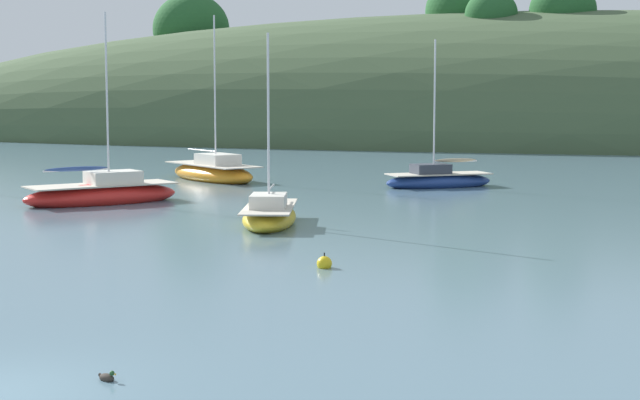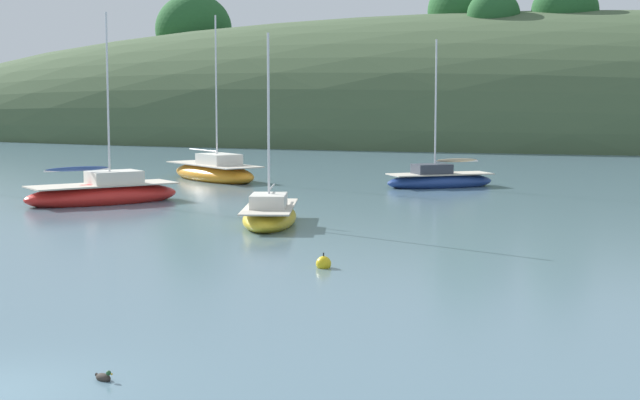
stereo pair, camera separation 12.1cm
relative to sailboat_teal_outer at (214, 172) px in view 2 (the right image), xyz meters
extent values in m
ellipsoid|color=#425638|center=(12.00, 47.45, -0.45)|extent=(150.00, 36.00, 25.39)
ellipsoid|color=#235628|center=(10.30, 42.45, 11.67)|extent=(4.90, 4.45, 4.45)
ellipsoid|color=#235628|center=(16.62, 44.94, 12.02)|extent=(6.23, 5.66, 5.66)
ellipsoid|color=#235628|center=(7.04, 47.47, 12.41)|extent=(7.67, 6.97, 6.97)
ellipsoid|color=#235628|center=(-23.53, 50.60, 11.38)|extent=(8.52, 7.75, 7.75)
ellipsoid|color=orange|center=(-0.05, 0.04, -0.11)|extent=(7.67, 6.77, 1.23)
cube|color=beige|center=(-0.05, 0.04, 0.44)|extent=(7.05, 6.23, 0.06)
cube|color=silver|center=(0.44, -0.34, 0.76)|extent=(2.98, 2.85, 0.63)
cylinder|color=silver|center=(0.26, -0.20, 4.62)|extent=(0.09, 0.09, 8.35)
cylinder|color=silver|center=(-1.02, 0.79, 1.19)|extent=(2.59, 2.03, 0.07)
ellipsoid|color=red|center=(-0.23, -12.45, -0.13)|extent=(6.46, 7.07, 1.15)
cube|color=beige|center=(-0.23, -12.45, 0.38)|extent=(5.95, 6.51, 0.06)
cube|color=silver|center=(0.14, -12.01, 0.68)|extent=(2.69, 2.78, 0.60)
cylinder|color=silver|center=(0.00, -12.17, 4.24)|extent=(0.09, 0.09, 7.71)
cylinder|color=silver|center=(-0.96, -13.33, 1.10)|extent=(1.98, 2.36, 0.07)
ellipsoid|color=#2D4784|center=(-0.96, -13.33, 1.15)|extent=(2.00, 2.35, 0.20)
ellipsoid|color=gold|center=(9.47, -17.18, -0.19)|extent=(3.41, 6.15, 0.93)
cube|color=beige|center=(9.47, -17.18, 0.23)|extent=(3.13, 5.66, 0.06)
cube|color=silver|center=(9.58, -17.63, 0.49)|extent=(1.72, 2.14, 0.53)
cylinder|color=silver|center=(9.54, -17.46, 3.48)|extent=(0.09, 0.09, 6.51)
cylinder|color=silver|center=(9.23, -16.27, 0.87)|extent=(0.69, 2.39, 0.07)
ellipsoid|color=navy|center=(13.01, -0.38, -0.19)|extent=(6.02, 5.05, 0.95)
cube|color=beige|center=(13.01, -0.38, 0.24)|extent=(5.54, 4.65, 0.06)
cube|color=#333842|center=(12.62, -0.65, 0.50)|extent=(2.31, 2.16, 0.53)
cylinder|color=silver|center=(12.77, -0.55, 3.75)|extent=(0.09, 0.09, 7.02)
cylinder|color=silver|center=(13.79, 0.16, 0.89)|extent=(2.09, 1.48, 0.07)
ellipsoid|color=tan|center=(13.79, 0.16, 0.94)|extent=(2.08, 1.53, 0.20)
sphere|color=yellow|center=(14.11, -25.64, -0.33)|extent=(0.44, 0.44, 0.44)
cylinder|color=black|center=(14.11, -25.64, -0.06)|extent=(0.04, 0.04, 0.10)
ellipsoid|color=#2D2823|center=(13.64, -37.57, -0.41)|extent=(0.38, 0.29, 0.16)
sphere|color=#1E4723|center=(13.77, -37.62, -0.29)|extent=(0.09, 0.09, 0.09)
cone|color=gold|center=(13.83, -37.65, -0.30)|extent=(0.06, 0.05, 0.04)
cone|color=#2D2823|center=(13.49, -37.51, -0.37)|extent=(0.10, 0.09, 0.08)
camera|label=1|loc=(22.12, -52.99, 4.59)|focal=56.65mm
camera|label=2|loc=(22.24, -52.95, 4.59)|focal=56.65mm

